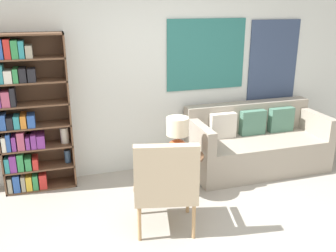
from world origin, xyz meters
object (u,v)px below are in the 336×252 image
(couch, at_px, (255,144))
(side_table, at_px, (182,159))
(table_lamp, at_px, (178,134))
(armchair, at_px, (166,181))
(bookshelf, at_px, (26,118))

(couch, distance_m, side_table, 1.31)
(side_table, xyz_separation_m, table_lamp, (-0.03, 0.06, 0.29))
(couch, xyz_separation_m, table_lamp, (-1.26, -0.38, 0.41))
(side_table, bearing_deg, table_lamp, 118.06)
(couch, relative_size, table_lamp, 4.17)
(couch, relative_size, side_table, 3.54)
(armchair, relative_size, side_table, 1.88)
(armchair, xyz_separation_m, couch, (1.63, 1.13, -0.23))
(couch, bearing_deg, side_table, -160.38)
(table_lamp, bearing_deg, bookshelf, 159.07)
(armchair, xyz_separation_m, table_lamp, (0.37, 0.75, 0.18))
(bookshelf, relative_size, side_table, 3.60)
(couch, bearing_deg, bookshelf, 174.99)
(armchair, bearing_deg, side_table, 59.76)
(bookshelf, distance_m, armchair, 1.92)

